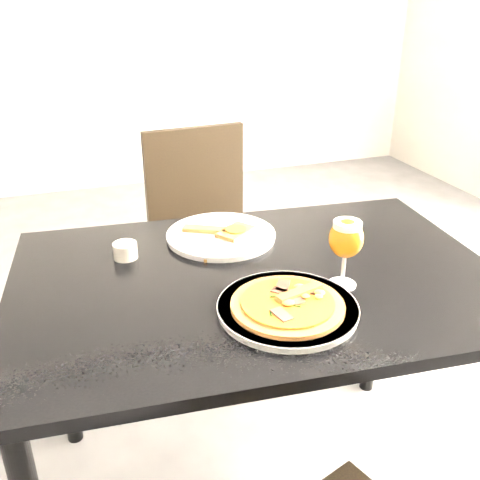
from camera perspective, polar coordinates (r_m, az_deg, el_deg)
name	(u,v)px	position (r m, az deg, el deg)	size (l,w,h in m)	color
dining_table	(257,305)	(1.37, 1.81, -6.99)	(1.27, 0.91, 0.75)	black
chair_far	(207,238)	(2.10, -3.52, 0.25)	(0.45, 0.45, 0.91)	black
plate_main	(288,308)	(1.18, 5.09, -7.26)	(0.31, 0.31, 0.02)	silver
pizza	(288,304)	(1.17, 5.13, -6.79)	(0.25, 0.25, 0.03)	#995525
plate_second	(221,236)	(1.51, -2.03, 0.48)	(0.31, 0.31, 0.02)	silver
crust_scraps	(226,231)	(1.51, -1.54, 1.00)	(0.20, 0.15, 0.02)	#995525
loose_crust	(223,256)	(1.41, -1.85, -1.71)	(0.11, 0.02, 0.01)	#995525
sauce_cup	(125,250)	(1.43, -12.15, -1.04)	(0.06, 0.06, 0.04)	#B5B0A3
beer_glass	(346,239)	(1.25, 11.26, 0.11)	(0.08, 0.08, 0.17)	silver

